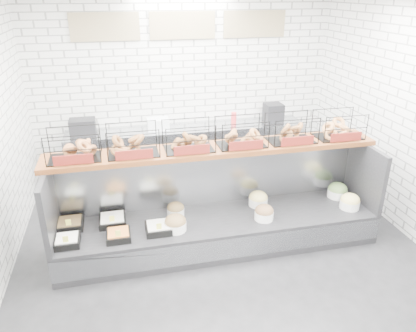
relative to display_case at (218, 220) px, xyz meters
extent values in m
plane|color=black|center=(0.00, -0.34, -0.33)|extent=(5.50, 5.50, 0.00)
cube|color=silver|center=(0.00, 2.41, 1.17)|extent=(5.00, 0.02, 3.00)
cube|color=tan|center=(-1.20, 2.38, 2.17)|extent=(1.05, 0.03, 0.42)
cube|color=tan|center=(0.00, 2.38, 2.17)|extent=(1.05, 0.03, 0.42)
cube|color=tan|center=(1.20, 2.38, 2.17)|extent=(1.05, 0.03, 0.42)
cube|color=black|center=(0.00, -0.04, -0.13)|extent=(4.00, 0.90, 0.40)
cube|color=#93969B|center=(0.00, -0.48, -0.11)|extent=(4.00, 0.03, 0.28)
cube|color=#93969B|center=(0.00, 0.37, 0.47)|extent=(4.00, 0.08, 0.80)
cube|color=black|center=(-1.97, -0.04, 0.47)|extent=(0.06, 0.90, 0.80)
cube|color=black|center=(1.97, -0.04, 0.47)|extent=(0.06, 0.90, 0.80)
cube|color=black|center=(-1.81, -0.24, 0.11)|extent=(0.27, 0.27, 0.08)
cube|color=white|center=(-1.81, -0.24, 0.15)|extent=(0.23, 0.23, 0.04)
cube|color=#F7F356|center=(-1.81, -0.34, 0.20)|extent=(0.06, 0.01, 0.08)
cube|color=black|center=(-1.81, 0.12, 0.11)|extent=(0.31, 0.31, 0.08)
cube|color=brown|center=(-1.81, 0.12, 0.15)|extent=(0.26, 0.26, 0.04)
cube|color=#F7F356|center=(-1.81, 0.02, 0.20)|extent=(0.06, 0.01, 0.08)
cube|color=black|center=(-1.24, -0.25, 0.11)|extent=(0.28, 0.28, 0.08)
cube|color=orange|center=(-1.24, -0.25, 0.15)|extent=(0.23, 0.23, 0.04)
cube|color=#F7F356|center=(-1.24, -0.35, 0.20)|extent=(0.06, 0.01, 0.08)
cube|color=black|center=(-1.31, 0.10, 0.11)|extent=(0.32, 0.32, 0.08)
cube|color=white|center=(-1.31, 0.10, 0.15)|extent=(0.27, 0.27, 0.04)
cube|color=#F7F356|center=(-1.31, -0.01, 0.20)|extent=(0.06, 0.01, 0.08)
cube|color=black|center=(-0.78, -0.20, 0.11)|extent=(0.30, 0.30, 0.08)
cube|color=silver|center=(-0.78, -0.20, 0.15)|extent=(0.25, 0.25, 0.04)
cube|color=#F7F356|center=(-0.78, -0.31, 0.20)|extent=(0.06, 0.01, 0.08)
cylinder|color=white|center=(-0.58, -0.22, 0.13)|extent=(0.26, 0.26, 0.11)
ellipsoid|color=brown|center=(-0.58, -0.22, 0.19)|extent=(0.26, 0.26, 0.18)
cylinder|color=white|center=(-0.52, 0.10, 0.13)|extent=(0.22, 0.22, 0.11)
ellipsoid|color=brown|center=(-0.52, 0.10, 0.19)|extent=(0.21, 0.21, 0.15)
cylinder|color=white|center=(0.53, -0.22, 0.13)|extent=(0.24, 0.24, 0.11)
ellipsoid|color=brown|center=(0.53, -0.22, 0.19)|extent=(0.23, 0.23, 0.16)
cylinder|color=white|center=(0.58, 0.13, 0.13)|extent=(0.25, 0.25, 0.11)
ellipsoid|color=#E3D074|center=(0.58, 0.13, 0.19)|extent=(0.24, 0.24, 0.17)
cylinder|color=white|center=(1.72, -0.20, 0.13)|extent=(0.25, 0.25, 0.11)
ellipsoid|color=#DCC870|center=(1.72, -0.20, 0.19)|extent=(0.25, 0.25, 0.17)
cylinder|color=white|center=(1.72, 0.12, 0.13)|extent=(0.26, 0.26, 0.11)
ellipsoid|color=#628443|center=(1.72, 0.12, 0.19)|extent=(0.26, 0.26, 0.18)
cube|color=#522811|center=(0.00, 0.18, 0.90)|extent=(4.10, 0.50, 0.06)
cube|color=black|center=(-1.64, 0.18, 1.10)|extent=(0.60, 0.38, 0.34)
cube|color=maroon|center=(-1.64, -0.03, 1.00)|extent=(0.42, 0.02, 0.11)
cube|color=black|center=(-0.99, 0.18, 1.10)|extent=(0.60, 0.38, 0.34)
cube|color=maroon|center=(-0.99, -0.03, 1.00)|extent=(0.42, 0.02, 0.11)
cube|color=black|center=(-0.33, 0.18, 1.10)|extent=(0.60, 0.38, 0.34)
cube|color=maroon|center=(-0.33, -0.03, 1.00)|extent=(0.42, 0.02, 0.11)
cube|color=black|center=(0.33, 0.18, 1.10)|extent=(0.60, 0.38, 0.34)
cube|color=maroon|center=(0.33, -0.03, 1.00)|extent=(0.42, 0.02, 0.11)
cube|color=black|center=(0.99, 0.18, 1.10)|extent=(0.60, 0.38, 0.34)
cube|color=maroon|center=(0.99, -0.03, 1.00)|extent=(0.42, 0.02, 0.11)
cube|color=black|center=(1.64, 0.18, 1.10)|extent=(0.60, 0.38, 0.34)
cube|color=maroon|center=(1.64, -0.03, 1.00)|extent=(0.42, 0.02, 0.11)
cube|color=#93969B|center=(0.00, 2.09, 0.12)|extent=(4.00, 0.60, 0.90)
cube|color=black|center=(-1.69, 2.13, 0.69)|extent=(0.40, 0.30, 0.24)
cube|color=silver|center=(-0.50, 2.10, 0.66)|extent=(0.35, 0.28, 0.18)
cylinder|color=red|center=(0.78, 2.03, 0.68)|extent=(0.09, 0.09, 0.22)
cube|color=black|center=(1.53, 2.12, 0.72)|extent=(0.30, 0.30, 0.30)
camera|label=1|loc=(-1.12, -4.31, 2.72)|focal=35.00mm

